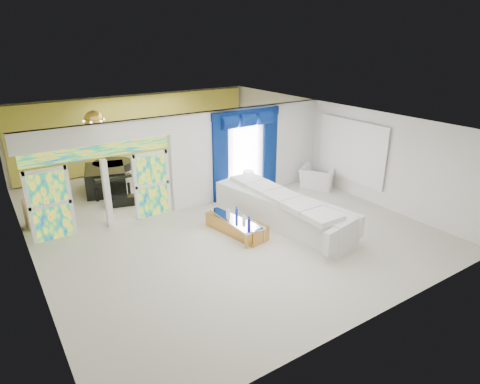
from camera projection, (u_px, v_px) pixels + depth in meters
floor at (211, 215)px, 12.57m from camera, size 12.00×12.00×0.00m
dividing_wall at (250, 151)px, 13.91m from camera, size 5.70×0.18×3.00m
dividing_header at (97, 134)px, 10.91m from camera, size 4.30×0.18×0.55m
stained_panel_left at (50, 205)px, 10.80m from camera, size 0.95×0.04×2.00m
stained_panel_right at (152, 184)px, 12.26m from camera, size 0.95×0.04×2.00m
stained_transom at (99, 151)px, 11.08m from camera, size 4.00×0.05×0.35m
window_pane at (245, 154)px, 13.72m from camera, size 1.00×0.02×2.30m
blue_drape_left at (220, 160)px, 13.21m from camera, size 0.55×0.10×2.80m
blue_drape_right at (270, 151)px, 14.23m from camera, size 0.55×0.10×2.80m
blue_pelmet at (246, 114)px, 13.21m from camera, size 2.60×0.12×0.25m
wall_mirror at (351, 151)px, 13.76m from camera, size 0.04×2.70×1.90m
gold_curtains at (138, 132)px, 16.63m from camera, size 9.70×0.12×2.90m
white_sofa at (281, 211)px, 11.79m from camera, size 1.83×4.67×0.87m
coffee_table at (236, 226)px, 11.41m from camera, size 0.99×2.01×0.43m
console_table at (255, 191)px, 14.01m from camera, size 1.20×0.45×0.39m
table_lamp at (248, 179)px, 13.68m from camera, size 0.36×0.36×0.58m
armchair at (318, 178)px, 14.73m from camera, size 1.48×1.53×0.76m
grand_piano at (106, 179)px, 14.41m from camera, size 1.71×1.99×0.86m
piano_bench at (121, 201)px, 13.26m from camera, size 0.96×0.57×0.30m
tv_console at (36, 213)px, 11.73m from camera, size 0.62×0.57×0.83m
chandelier at (94, 120)px, 13.09m from camera, size 0.60×0.60×0.60m
decanters at (239, 217)px, 11.23m from camera, size 0.25×0.97×0.28m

